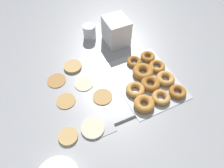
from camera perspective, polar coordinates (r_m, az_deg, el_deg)
ground_plane at (r=1.05m, az=-3.91°, el=-1.45°), size 3.00×3.00×0.00m
pancake_0 at (r=1.12m, az=-15.59°, el=1.00°), size 0.10×0.10×0.01m
pancake_1 at (r=0.94m, az=-5.51°, el=-12.40°), size 0.11×0.11×0.01m
pancake_2 at (r=1.03m, az=-13.12°, el=-4.48°), size 0.10×0.10×0.01m
pancake_3 at (r=1.02m, az=-2.95°, el=-3.66°), size 0.10×0.10×0.01m
pancake_4 at (r=1.16m, az=-11.16°, el=4.92°), size 0.10×0.10×0.02m
pancake_5 at (r=0.94m, az=-12.40°, el=-14.38°), size 0.09×0.09×0.01m
pancake_6 at (r=1.08m, az=-8.01°, el=0.18°), size 0.10×0.10×0.01m
donut_tray at (r=1.08m, az=10.67°, el=1.01°), size 0.40×0.32×0.04m
container_stack at (r=1.25m, az=1.20°, el=14.85°), size 0.15×0.13×0.16m
paper_cup at (r=1.31m, az=-6.47°, el=14.63°), size 0.08×0.08×0.09m
spatula at (r=0.94m, az=-0.81°, el=-12.28°), size 0.06×0.23×0.01m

